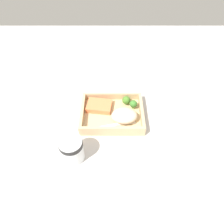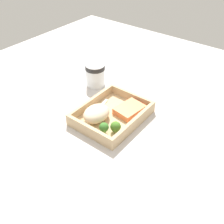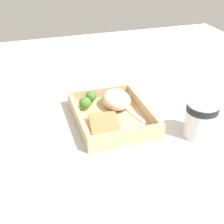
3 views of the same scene
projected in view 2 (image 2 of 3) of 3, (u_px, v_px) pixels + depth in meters
The scene contains 10 objects.
ground_plane at pixel (112, 120), 93.21cm from camera, with size 160.00×160.00×2.00cm, color beige.
takeout_tray at pixel (112, 117), 92.22cm from camera, with size 25.06×19.86×1.20cm, color tan.
tray_rim at pixel (112, 112), 90.88cm from camera, with size 25.06×19.86×3.15cm.
salmon_fillet at pixel (130, 110), 92.65cm from camera, with size 10.06×7.36×2.23cm, color #F27B49.
mashed_potatoes at pixel (96, 114), 88.73cm from camera, with size 10.14×7.94×4.90cm, color beige.
broccoli_floret_1 at pixel (116, 127), 83.87cm from camera, with size 3.46×3.46×3.92cm.
broccoli_floret_2 at pixel (104, 128), 83.15cm from camera, with size 3.14×3.14×4.08cm.
fork at pixel (96, 113), 92.76cm from camera, with size 15.75×5.27×0.44cm.
paper_cup at pixel (95, 73), 107.01cm from camera, with size 8.02×8.02×9.37cm.
receipt_slip at pixel (172, 154), 78.85cm from camera, with size 7.51×12.72×0.24cm, color white.
Camera 2 is at (56.57, 43.91, 58.73)cm, focal length 42.00 mm.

